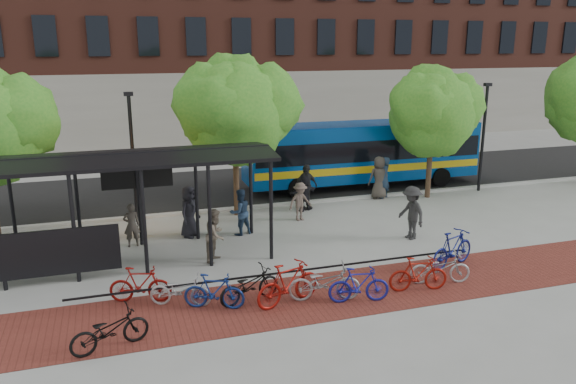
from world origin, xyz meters
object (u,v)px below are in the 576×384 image
object	(u,v)px
bike_0	(110,330)
bike_10	(440,268)
pedestrian_4	(306,187)
pedestrian_8	(216,235)
bus	(362,150)
pedestrian_0	(189,211)
bike_11	(453,249)
pedestrian_2	(240,212)
bike_3	(214,291)
lamp_post_right	(483,134)
bike_2	(181,290)
bike_9	(418,274)
bike_1	(140,285)
pedestrian_5	(304,193)
pedestrian_7	(384,178)
bike_4	(249,285)
bike_6	(324,283)
bike_5	(288,283)
tree_b	(237,107)
pedestrian_6	(379,178)
tree_c	(434,109)
pedestrian_1	(132,225)
lamp_post_left	(133,154)
bus_shelter	(101,172)
bike_7	(359,285)

from	to	relation	value
bike_0	bike_10	distance (m)	9.39
pedestrian_4	pedestrian_8	bearing A→B (deg)	-150.08
bus	pedestrian_0	xyz separation A→B (m)	(-9.21, -5.00, -0.85)
bike_11	pedestrian_2	bearing A→B (deg)	26.58
bike_0	bike_3	distance (m)	2.98
lamp_post_right	bike_2	distance (m)	17.41
bike_9	bike_10	xyz separation A→B (m)	(0.89, 0.28, -0.05)
bus	bike_1	world-z (taller)	bus
pedestrian_5	bike_0	bearing A→B (deg)	26.74
bike_1	pedestrian_7	xyz separation A→B (m)	(11.31, 7.64, 0.44)
bike_4	bike_6	xyz separation A→B (m)	(1.99, -0.55, 0.04)
bike_5	bike_10	world-z (taller)	bike_5
bike_4	bike_6	bearing A→B (deg)	-122.14
lamp_post_right	bike_0	bearing A→B (deg)	-150.36
tree_b	pedestrian_6	size ratio (longest dim) A/B	3.31
bike_2	pedestrian_0	bearing A→B (deg)	11.21
bike_3	pedestrian_6	size ratio (longest dim) A/B	0.85
bike_6	tree_c	bearing A→B (deg)	-31.14
tree_b	bike_11	bearing A→B (deg)	-55.96
bike_10	bike_11	xyz separation A→B (m)	(1.05, 0.96, 0.13)
pedestrian_1	pedestrian_8	world-z (taller)	pedestrian_8
pedestrian_2	lamp_post_left	bearing A→B (deg)	-56.30
bus_shelter	lamp_post_right	bearing A→B (deg)	13.39
bike_5	pedestrian_5	world-z (taller)	pedestrian_5
bike_5	bike_10	bearing A→B (deg)	-108.48
bus_shelter	lamp_post_left	bearing A→B (deg)	74.47
bike_6	pedestrian_2	xyz separation A→B (m)	(-0.96, 6.12, 0.34)
tree_c	pedestrian_6	xyz separation A→B (m)	(-2.35, 0.45, -3.08)
bike_1	bike_2	distance (m)	1.16
tree_b	lamp_post_right	distance (m)	12.03
bike_10	bike_11	bearing A→B (deg)	-34.19
bike_0	pedestrian_1	xyz separation A→B (m)	(0.84, 6.90, 0.29)
bike_6	pedestrian_7	bearing A→B (deg)	-21.85
bike_0	pedestrian_0	size ratio (longest dim) A/B	0.97
bike_9	pedestrian_6	size ratio (longest dim) A/B	0.89
pedestrian_4	pedestrian_5	distance (m)	0.33
lamp_post_left	pedestrian_2	world-z (taller)	lamp_post_left
bike_2	bus	bearing A→B (deg)	-22.19
bike_6	pedestrian_8	world-z (taller)	pedestrian_8
lamp_post_left	bike_5	xyz separation A→B (m)	(3.51, -8.81, -2.14)
pedestrian_2	pedestrian_8	distance (m)	2.64
pedestrian_2	pedestrian_8	xyz separation A→B (m)	(-1.34, -2.27, 0.01)
bike_9	pedestrian_2	xyz separation A→B (m)	(-3.74, 6.37, 0.35)
lamp_post_right	bike_6	size ratio (longest dim) A/B	2.57
tree_c	lamp_post_right	size ratio (longest dim) A/B	1.16
bike_1	pedestrian_4	size ratio (longest dim) A/B	0.87
bike_7	bike_2	bearing A→B (deg)	85.30
tree_c	pedestrian_0	xyz separation A→B (m)	(-11.32, -2.17, -3.10)
bus_shelter	tree_b	xyz separation A→B (m)	(5.23, 3.83, 1.46)
bus_shelter	bike_9	xyz separation A→B (m)	(8.45, -5.06, -2.48)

